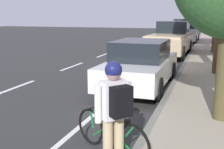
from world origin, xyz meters
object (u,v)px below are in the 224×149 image
parked_sedan_white_nearest (141,65)px  cyclist_with_backpack (115,106)px  parked_suv_silver_mid (186,31)px  parked_pickup_tan_second (170,40)px  bicycle_at_curb (111,134)px

parked_sedan_white_nearest → cyclist_with_backpack: 5.20m
parked_sedan_white_nearest → parked_suv_silver_mid: (0.12, 16.03, 0.27)m
cyclist_with_backpack → parked_sedan_white_nearest: bearing=98.8°
parked_pickup_tan_second → cyclist_with_backpack: size_ratio=3.23×
parked_pickup_tan_second → bicycle_at_curb: parked_pickup_tan_second is taller
parked_pickup_tan_second → cyclist_with_backpack: parked_pickup_tan_second is taller
parked_sedan_white_nearest → parked_suv_silver_mid: bearing=89.6°
parked_suv_silver_mid → bicycle_at_curb: 20.71m
parked_pickup_tan_second → parked_suv_silver_mid: 8.27m
bicycle_at_curb → cyclist_with_backpack: bearing=-64.9°
parked_pickup_tan_second → cyclist_with_backpack: bearing=-86.1°
parked_suv_silver_mid → cyclist_with_backpack: parked_suv_silver_mid is taller
parked_sedan_white_nearest → cyclist_with_backpack: cyclist_with_backpack is taller
parked_sedan_white_nearest → parked_suv_silver_mid: parked_suv_silver_mid is taller
parked_sedan_white_nearest → parked_suv_silver_mid: size_ratio=0.93×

